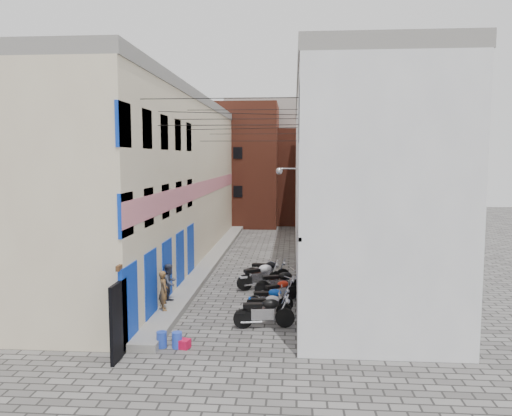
% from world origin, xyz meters
% --- Properties ---
extents(ground, '(90.00, 90.00, 0.00)m').
position_xyz_m(ground, '(0.00, 0.00, 0.00)').
color(ground, '#4E4C4A').
rests_on(ground, ground).
extents(plinth, '(0.90, 26.00, 0.25)m').
position_xyz_m(plinth, '(-2.05, 13.00, 0.12)').
color(plinth, gray).
rests_on(plinth, ground).
extents(building_left, '(5.10, 27.00, 9.00)m').
position_xyz_m(building_left, '(-4.98, 12.95, 4.50)').
color(building_left, beige).
rests_on(building_left, ground).
extents(building_right, '(5.94, 26.00, 9.00)m').
position_xyz_m(building_right, '(5.00, 13.00, 4.51)').
color(building_right, silver).
rests_on(building_right, ground).
extents(building_far_brick_left, '(6.00, 6.00, 10.00)m').
position_xyz_m(building_far_brick_left, '(-2.00, 28.00, 5.00)').
color(building_far_brick_left, brown).
rests_on(building_far_brick_left, ground).
extents(building_far_brick_right, '(5.00, 6.00, 8.00)m').
position_xyz_m(building_far_brick_right, '(3.00, 30.00, 4.00)').
color(building_far_brick_right, brown).
rests_on(building_far_brick_right, ground).
extents(building_far_concrete, '(8.00, 5.00, 11.00)m').
position_xyz_m(building_far_concrete, '(0.00, 34.00, 5.50)').
color(building_far_concrete, gray).
rests_on(building_far_concrete, ground).
extents(far_shopfront, '(2.00, 0.30, 2.40)m').
position_xyz_m(far_shopfront, '(0.00, 25.20, 1.20)').
color(far_shopfront, black).
rests_on(far_shopfront, ground).
extents(overhead_wires, '(5.80, 13.02, 1.32)m').
position_xyz_m(overhead_wires, '(0.00, 7.64, 7.12)').
color(overhead_wires, black).
rests_on(overhead_wires, ground).
extents(motorcycle_a, '(2.13, 0.95, 1.19)m').
position_xyz_m(motorcycle_a, '(1.40, 2.46, 0.60)').
color(motorcycle_a, black).
rests_on(motorcycle_a, ground).
extents(motorcycle_b, '(1.76, 0.65, 1.00)m').
position_xyz_m(motorcycle_b, '(1.46, 3.46, 0.50)').
color(motorcycle_b, '#BBBABF').
rests_on(motorcycle_b, ground).
extents(motorcycle_c, '(1.76, 0.61, 1.01)m').
position_xyz_m(motorcycle_c, '(1.51, 4.32, 0.50)').
color(motorcycle_c, '#0C41B4').
rests_on(motorcycle_c, ground).
extents(motorcycle_d, '(1.73, 1.50, 1.01)m').
position_xyz_m(motorcycle_d, '(1.81, 5.48, 0.51)').
color(motorcycle_d, '#AE1D0C').
rests_on(motorcycle_d, ground).
extents(motorcycle_e, '(2.19, 1.13, 1.21)m').
position_xyz_m(motorcycle_e, '(1.82, 6.35, 0.61)').
color(motorcycle_e, black).
rests_on(motorcycle_e, ground).
extents(motorcycle_f, '(2.23, 1.71, 1.26)m').
position_xyz_m(motorcycle_f, '(0.94, 7.44, 0.63)').
color(motorcycle_f, '#B6B6BB').
rests_on(motorcycle_f, ground).
extents(motorcycle_g, '(2.11, 0.82, 1.19)m').
position_xyz_m(motorcycle_g, '(1.19, 8.56, 0.60)').
color(motorcycle_g, black).
rests_on(motorcycle_g, ground).
extents(person_a, '(0.53, 0.61, 1.41)m').
position_xyz_m(person_a, '(-2.24, 3.35, 0.96)').
color(person_a, brown).
rests_on(person_a, plinth).
extents(person_b, '(0.75, 0.85, 1.45)m').
position_xyz_m(person_b, '(-2.27, 4.37, 0.97)').
color(person_b, '#343A4F').
rests_on(person_b, plinth).
extents(water_jug_near, '(0.39, 0.39, 0.48)m').
position_xyz_m(water_jug_near, '(-1.08, 0.50, 0.24)').
color(water_jug_near, blue).
rests_on(water_jug_near, ground).
extents(water_jug_far, '(0.38, 0.38, 0.48)m').
position_xyz_m(water_jug_far, '(-1.55, 0.50, 0.24)').
color(water_jug_far, blue).
rests_on(water_jug_far, ground).
extents(red_crate, '(0.50, 0.42, 0.27)m').
position_xyz_m(red_crate, '(-0.92, 0.50, 0.13)').
color(red_crate, red).
rests_on(red_crate, ground).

